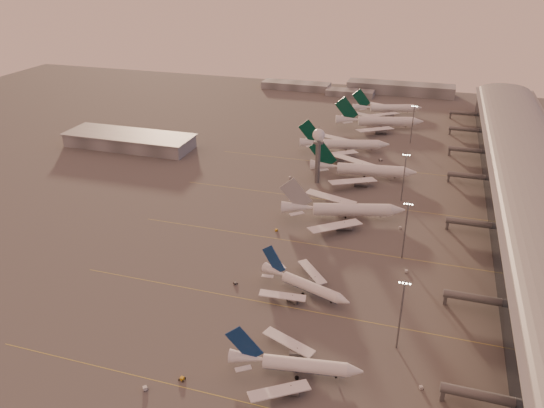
% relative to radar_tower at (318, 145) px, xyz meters
% --- Properties ---
extents(ground, '(700.00, 700.00, 0.00)m').
position_rel_radar_tower_xyz_m(ground, '(-5.00, -120.00, -20.95)').
color(ground, '#504D4D').
rests_on(ground, ground).
extents(taxiway_markings, '(180.00, 185.25, 0.02)m').
position_rel_radar_tower_xyz_m(taxiway_markings, '(25.00, -64.00, -20.94)').
color(taxiway_markings, gold).
rests_on(taxiway_markings, ground).
extents(terminal, '(57.00, 362.00, 23.04)m').
position_rel_radar_tower_xyz_m(terminal, '(102.88, -9.91, -10.43)').
color(terminal, black).
rests_on(terminal, ground).
extents(hangar, '(82.00, 27.00, 8.50)m').
position_rel_radar_tower_xyz_m(hangar, '(-125.00, 20.00, -16.63)').
color(hangar, slate).
rests_on(hangar, ground).
extents(radar_tower, '(6.40, 6.40, 31.10)m').
position_rel_radar_tower_xyz_m(radar_tower, '(0.00, 0.00, 0.00)').
color(radar_tower, slate).
rests_on(radar_tower, ground).
extents(mast_a, '(3.60, 0.56, 25.00)m').
position_rel_radar_tower_xyz_m(mast_a, '(53.00, -120.00, -7.21)').
color(mast_a, slate).
rests_on(mast_a, ground).
extents(mast_b, '(3.60, 0.56, 25.00)m').
position_rel_radar_tower_xyz_m(mast_b, '(50.00, -65.00, -7.21)').
color(mast_b, slate).
rests_on(mast_b, ground).
extents(mast_c, '(3.60, 0.56, 25.00)m').
position_rel_radar_tower_xyz_m(mast_c, '(45.00, -10.00, -7.21)').
color(mast_c, slate).
rests_on(mast_c, ground).
extents(mast_d, '(3.60, 0.56, 25.00)m').
position_rel_radar_tower_xyz_m(mast_d, '(43.00, 80.00, -7.21)').
color(mast_d, slate).
rests_on(mast_d, ground).
extents(distant_horizon, '(165.00, 37.50, 9.00)m').
position_rel_radar_tower_xyz_m(distant_horizon, '(-2.38, 205.14, -17.06)').
color(distant_horizon, slate).
rests_on(distant_horizon, ground).
extents(narrowbody_near, '(39.95, 31.68, 15.67)m').
position_rel_radar_tower_xyz_m(narrowbody_near, '(25.75, -140.75, -17.78)').
color(narrowbody_near, white).
rests_on(narrowbody_near, ground).
extents(narrowbody_mid, '(36.00, 28.21, 14.66)m').
position_rel_radar_tower_xyz_m(narrowbody_mid, '(18.41, -100.22, -17.98)').
color(narrowbody_mid, white).
rests_on(narrowbody_mid, ground).
extents(widebody_white, '(56.30, 44.52, 20.27)m').
position_rel_radar_tower_xyz_m(widebody_white, '(21.10, -38.02, -17.44)').
color(widebody_white, white).
rests_on(widebody_white, ground).
extents(greentail_a, '(57.97, 46.55, 21.10)m').
position_rel_radar_tower_xyz_m(greentail_a, '(22.39, 13.06, -17.22)').
color(greentail_a, white).
rests_on(greentail_a, ground).
extents(greentail_b, '(54.60, 43.53, 20.27)m').
position_rel_radar_tower_xyz_m(greentail_b, '(5.40, 51.59, -17.37)').
color(greentail_b, white).
rests_on(greentail_b, ground).
extents(greentail_c, '(60.25, 48.06, 22.32)m').
position_rel_radar_tower_xyz_m(greentail_c, '(20.17, 104.93, -17.01)').
color(greentail_c, white).
rests_on(greentail_c, ground).
extents(greentail_d, '(51.34, 40.81, 19.29)m').
position_rel_radar_tower_xyz_m(greentail_d, '(21.27, 143.27, -17.54)').
color(greentail_d, white).
rests_on(greentail_d, ground).
extents(gsv_truck_a, '(6.04, 5.74, 2.48)m').
position_rel_radar_tower_xyz_m(gsv_truck_a, '(-12.67, -158.82, -19.68)').
color(gsv_truck_a, silver).
rests_on(gsv_truck_a, ground).
extents(gsv_tug_near, '(2.52, 3.79, 1.02)m').
position_rel_radar_tower_xyz_m(gsv_tug_near, '(-4.74, -152.59, -20.42)').
color(gsv_tug_near, '#C59117').
rests_on(gsv_tug_near, ground).
extents(gsv_catering_a, '(5.03, 3.62, 3.77)m').
position_rel_radar_tower_xyz_m(gsv_catering_a, '(61.45, -135.45, -19.06)').
color(gsv_catering_a, silver).
rests_on(gsv_catering_a, ground).
extents(gsv_tug_mid, '(3.43, 3.39, 0.86)m').
position_rel_radar_tower_xyz_m(gsv_tug_mid, '(-7.38, -102.52, -20.51)').
color(gsv_tug_mid, '#4F5154').
rests_on(gsv_tug_mid, ground).
extents(gsv_truck_b, '(5.64, 2.62, 2.19)m').
position_rel_radar_tower_xyz_m(gsv_truck_b, '(52.92, -75.34, -19.83)').
color(gsv_truck_b, silver).
rests_on(gsv_truck_b, ground).
extents(gsv_truck_c, '(5.04, 4.95, 2.10)m').
position_rel_radar_tower_xyz_m(gsv_truck_c, '(-4.55, -58.31, -19.88)').
color(gsv_truck_c, '#C59117').
rests_on(gsv_truck_c, ground).
extents(gsv_catering_b, '(5.18, 2.83, 4.06)m').
position_rel_radar_tower_xyz_m(gsv_catering_b, '(47.32, -40.04, -18.92)').
color(gsv_catering_b, silver).
rests_on(gsv_catering_b, ground).
extents(gsv_truck_d, '(4.22, 5.98, 2.28)m').
position_rel_radar_tower_xyz_m(gsv_truck_d, '(-15.01, 1.16, -19.79)').
color(gsv_truck_d, silver).
rests_on(gsv_truck_d, ground).
extents(gsv_tug_hangar, '(4.44, 3.56, 1.10)m').
position_rel_radar_tower_xyz_m(gsv_tug_hangar, '(28.56, 42.25, -20.38)').
color(gsv_tug_hangar, silver).
rests_on(gsv_tug_hangar, ground).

